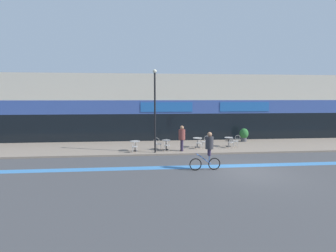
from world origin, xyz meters
The scene contains 19 objects.
ground_plane centered at (0.00, 0.00, 0.00)m, with size 120.00×120.00×0.00m, color #424244.
sidewalk_slab centered at (0.00, 7.25, 0.06)m, with size 40.00×5.50×0.12m, color gray.
storefront_facade centered at (0.00, 11.97, 3.00)m, with size 40.00×4.06×6.04m.
bike_lane_stripe centered at (0.00, 1.39, 0.00)m, with size 36.00×0.70×0.01m, color #3D7AB7.
bistro_table_0 centered at (-6.26, 5.63, 0.64)m, with size 0.73×0.73×0.73m.
bistro_table_1 centered at (-3.97, 5.91, 0.63)m, with size 0.64×0.64×0.72m.
bistro_table_2 centered at (-1.48, 6.56, 0.65)m, with size 0.71×0.71×0.75m.
bistro_table_3 centered at (1.01, 6.65, 0.64)m, with size 0.66×0.66×0.73m.
cafe_chair_0_near centered at (-6.26, 5.00, 0.64)m, with size 0.40×0.57×0.90m.
cafe_chair_1_near centered at (-3.98, 5.29, 0.64)m, with size 0.45×0.60×0.90m.
cafe_chair_1_side centered at (-4.60, 5.92, 0.64)m, with size 0.59×0.42×0.90m.
cafe_chair_2_near centered at (-1.47, 5.94, 0.64)m, with size 0.45×0.60×0.90m.
cafe_chair_2_side centered at (-0.86, 6.56, 0.64)m, with size 0.59×0.43×0.90m.
cafe_chair_3_near centered at (1.02, 6.03, 0.64)m, with size 0.44×0.59×0.90m.
cafe_chair_3_side centered at (1.64, 6.65, 0.64)m, with size 0.59×0.44×0.90m.
planter_pot centered at (3.14, 8.88, 0.75)m, with size 0.77×0.77×1.16m.
lamp_post centered at (-4.84, 5.00, 3.41)m, with size 0.26×0.26×5.76m.
cyclist_0 centered at (-2.14, 0.67, 1.23)m, with size 1.73×0.48×2.11m.
pedestrian_near_end centered at (-2.89, 5.34, 1.21)m, with size 0.54×0.54×1.84m.
Camera 1 is at (-5.68, -13.09, 3.98)m, focal length 28.00 mm.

